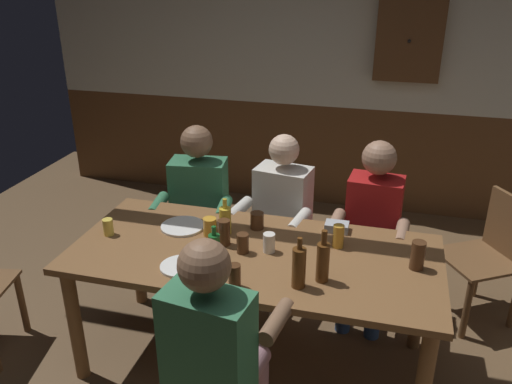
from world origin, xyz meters
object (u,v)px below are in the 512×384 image
at_px(bottle_2, 323,261).
at_px(person_0, 197,203).
at_px(pint_glass_4, 224,232).
at_px(pint_glass_6, 243,243).
at_px(bottle_0, 225,220).
at_px(pint_glass_7, 257,221).
at_px(pint_glass_2, 418,255).
at_px(condiment_caddy, 337,227).
at_px(bottle_3, 214,246).
at_px(wall_dart_cabinet, 409,40).
at_px(pint_glass_8, 108,227).
at_px(plate_1, 181,266).
at_px(bottle_1, 299,267).
at_px(pint_glass_1, 210,227).
at_px(chair_empty_far_end, 489,254).
at_px(plate_0, 183,226).
at_px(pint_glass_5, 269,243).
at_px(person_1, 279,214).
at_px(pint_glass_0, 338,236).
at_px(pint_glass_3, 235,276).
at_px(person_3, 215,344).
at_px(dining_table, 254,266).
at_px(person_2, 371,224).

bearing_deg(bottle_2, person_0, 138.78).
distance_m(pint_glass_4, pint_glass_6, 0.14).
height_order(bottle_0, pint_glass_7, bottle_0).
relative_size(person_0, pint_glass_2, 7.80).
height_order(condiment_caddy, bottle_2, bottle_2).
height_order(bottle_3, pint_glass_7, bottle_3).
relative_size(condiment_caddy, wall_dart_cabinet, 0.20).
distance_m(pint_glass_8, wall_dart_cabinet, 3.00).
bearing_deg(plate_1, bottle_1, -0.98).
distance_m(plate_1, bottle_1, 0.65).
relative_size(bottle_2, pint_glass_1, 2.65).
height_order(chair_empty_far_end, plate_0, chair_empty_far_end).
height_order(person_0, pint_glass_5, person_0).
distance_m(person_1, pint_glass_1, 0.67).
bearing_deg(bottle_3, bottle_1, -17.09).
relative_size(bottle_2, pint_glass_6, 2.51).
bearing_deg(pint_glass_0, bottle_2, -95.75).
relative_size(pint_glass_5, wall_dart_cabinet, 0.16).
xyz_separation_m(pint_glass_1, wall_dart_cabinet, (1.05, 2.23, 0.82)).
distance_m(pint_glass_1, pint_glass_2, 1.19).
bearing_deg(bottle_2, pint_glass_3, -157.37).
height_order(person_1, pint_glass_8, person_1).
height_order(bottle_3, pint_glass_2, bottle_3).
height_order(pint_glass_1, pint_glass_6, pint_glass_6).
xyz_separation_m(person_3, bottle_1, (0.30, 0.43, 0.19)).
bearing_deg(chair_empty_far_end, bottle_3, 90.24).
distance_m(bottle_2, pint_glass_3, 0.45).
xyz_separation_m(dining_table, person_0, (-0.61, 0.70, 0.01)).
xyz_separation_m(person_1, pint_glass_0, (0.46, -0.53, 0.17)).
bearing_deg(pint_glass_3, chair_empty_far_end, 41.45).
bearing_deg(pint_glass_8, pint_glass_5, 3.20).
bearing_deg(pint_glass_4, bottle_2, -20.63).
distance_m(bottle_0, pint_glass_2, 1.11).
height_order(person_1, wall_dart_cabinet, wall_dart_cabinet).
bearing_deg(pint_glass_0, person_1, 131.03).
height_order(dining_table, bottle_1, bottle_1).
relative_size(person_1, pint_glass_0, 9.03).
bearing_deg(bottle_2, chair_empty_far_end, 47.17).
xyz_separation_m(pint_glass_3, wall_dart_cabinet, (0.74, 2.71, 0.81)).
distance_m(dining_table, pint_glass_8, 0.90).
bearing_deg(pint_glass_2, person_0, 156.35).
bearing_deg(person_2, person_1, 4.45).
distance_m(chair_empty_far_end, pint_glass_1, 1.89).
relative_size(bottle_3, pint_glass_7, 1.87).
bearing_deg(pint_glass_4, bottle_3, -91.58).
bearing_deg(plate_1, bottle_2, 5.58).
xyz_separation_m(person_3, condiment_caddy, (0.41, 1.08, 0.11)).
bearing_deg(pint_glass_2, bottle_1, -150.24).
relative_size(person_2, pint_glass_0, 9.09).
height_order(dining_table, person_3, person_3).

